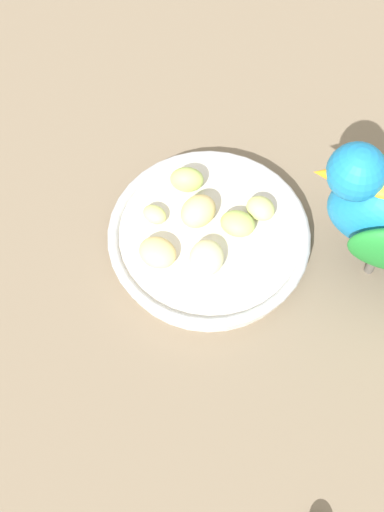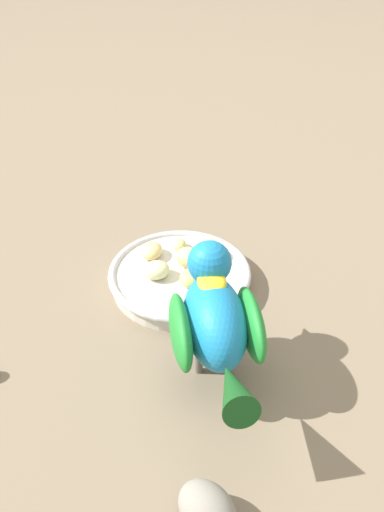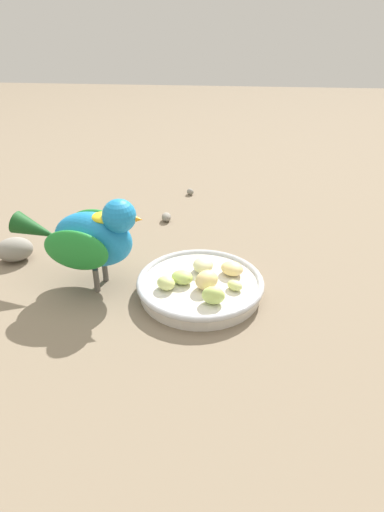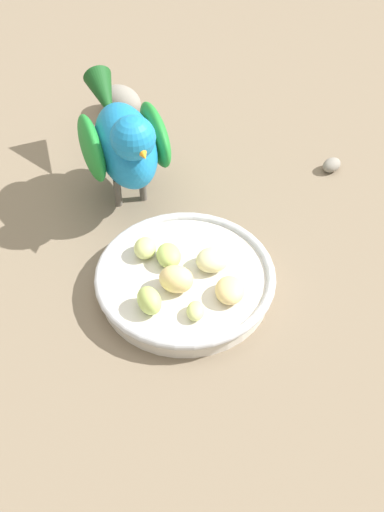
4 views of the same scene
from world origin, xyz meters
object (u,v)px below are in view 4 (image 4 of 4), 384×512
(apple_piece_2, at_px, (195,311))
(apple_piece_1, at_px, (145,248))
(rock_large, at_px, (121,101))
(apple_piece_5, at_px, (169,255))
(feeding_bowl, at_px, (189,279))
(apple_piece_4, at_px, (230,290))
(apple_piece_0, at_px, (212,260))
(apple_piece_3, at_px, (176,279))
(parrot, at_px, (124,140))
(apple_piece_6, at_px, (149,301))
(pebble_0, at_px, (332,165))

(apple_piece_2, bearing_deg, apple_piece_1, 94.32)
(apple_piece_2, bearing_deg, rock_large, 76.75)
(apple_piece_5, height_order, rock_large, same)
(feeding_bowl, xyz_separation_m, apple_piece_1, (-0.03, 0.05, 0.02))
(apple_piece_4, relative_size, apple_piece_5, 1.09)
(apple_piece_0, relative_size, apple_piece_4, 0.99)
(apple_piece_3, bearing_deg, apple_piece_1, 97.12)
(apple_piece_4, distance_m, parrot, 0.22)
(feeding_bowl, height_order, parrot, parrot)
(parrot, relative_size, rock_large, 3.52)
(apple_piece_2, height_order, apple_piece_5, apple_piece_5)
(apple_piece_1, xyz_separation_m, rock_large, (0.10, 0.28, -0.01))
(apple_piece_4, height_order, apple_piece_6, apple_piece_6)
(apple_piece_3, distance_m, rock_large, 0.35)
(apple_piece_2, bearing_deg, apple_piece_4, 6.75)
(apple_piece_1, xyz_separation_m, pebble_0, (0.28, 0.04, -0.02))
(feeding_bowl, bearing_deg, apple_piece_3, -152.29)
(apple_piece_3, xyz_separation_m, parrot, (0.03, 0.18, 0.05))
(apple_piece_4, distance_m, apple_piece_6, 0.08)
(feeding_bowl, bearing_deg, rock_large, 78.08)
(apple_piece_4, xyz_separation_m, apple_piece_6, (-0.08, 0.02, 0.00))
(apple_piece_5, distance_m, apple_piece_6, 0.07)
(apple_piece_5, bearing_deg, apple_piece_4, -66.07)
(pebble_0, bearing_deg, apple_piece_1, -171.66)
(feeding_bowl, xyz_separation_m, pebble_0, (0.25, 0.09, -0.01))
(pebble_0, bearing_deg, apple_piece_3, -159.79)
(apple_piece_3, distance_m, parrot, 0.19)
(apple_piece_3, relative_size, apple_piece_4, 1.01)
(apple_piece_4, relative_size, parrot, 0.17)
(apple_piece_2, relative_size, apple_piece_6, 0.74)
(apple_piece_1, height_order, apple_piece_3, apple_piece_3)
(apple_piece_0, bearing_deg, apple_piece_1, 137.42)
(apple_piece_1, height_order, apple_piece_2, apple_piece_1)
(apple_piece_0, xyz_separation_m, apple_piece_6, (-0.08, -0.02, 0.00))
(apple_piece_1, distance_m, apple_piece_6, 0.08)
(apple_piece_0, height_order, apple_piece_5, apple_piece_0)
(apple_piece_4, bearing_deg, apple_piece_2, -173.25)
(apple_piece_6, xyz_separation_m, pebble_0, (0.31, 0.11, -0.03))
(apple_piece_6, distance_m, pebble_0, 0.33)
(apple_piece_4, height_order, parrot, parrot)
(apple_piece_5, bearing_deg, apple_piece_1, 128.61)
(apple_piece_5, bearing_deg, parrot, 83.55)
(feeding_bowl, distance_m, apple_piece_1, 0.06)
(apple_piece_3, xyz_separation_m, apple_piece_4, (0.04, -0.04, -0.00))
(apple_piece_4, xyz_separation_m, pebble_0, (0.23, 0.14, -0.02))
(parrot, distance_m, pebble_0, 0.27)
(apple_piece_6, height_order, parrot, parrot)
(pebble_0, bearing_deg, apple_piece_6, -160.08)
(apple_piece_2, bearing_deg, feeding_bowl, 68.83)
(apple_piece_5, xyz_separation_m, pebble_0, (0.26, 0.06, -0.02))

